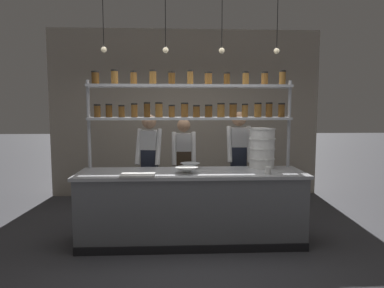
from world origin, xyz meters
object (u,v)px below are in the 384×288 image
chef_left (150,163)px  chef_center (184,163)px  chef_right (239,160)px  prep_bowl_center_front (190,166)px  spice_shelf_unit (191,105)px  cutting_board (138,175)px  prep_bowl_near_left (187,170)px  serving_cup_front (268,170)px  container_stack (262,148)px

chef_left → chef_center: (0.50, 0.19, -0.05)m
chef_left → chef_right: chef_right is taller
chef_left → prep_bowl_center_front: bearing=-26.3°
spice_shelf_unit → cutting_board: spice_shelf_unit is taller
chef_center → prep_bowl_center_front: bearing=-83.0°
spice_shelf_unit → prep_bowl_near_left: size_ratio=9.68×
spice_shelf_unit → chef_right: bearing=27.9°
spice_shelf_unit → serving_cup_front: bearing=-30.2°
chef_right → spice_shelf_unit: bearing=-149.7°
prep_bowl_near_left → prep_bowl_center_front: size_ratio=1.08×
spice_shelf_unit → chef_left: (-0.58, 0.32, -0.83)m
prep_bowl_center_front → spice_shelf_unit: bearing=81.3°
chef_center → container_stack: 1.24m
chef_left → prep_bowl_near_left: size_ratio=5.77×
chef_right → container_stack: size_ratio=3.14×
chef_left → chef_right: (1.31, 0.06, 0.03)m
chef_left → chef_center: chef_left is taller
chef_center → serving_cup_front: bearing=-45.9°
spice_shelf_unit → serving_cup_front: size_ratio=30.94×
prep_bowl_near_left → prep_bowl_center_front: (0.06, 0.35, -0.00)m
chef_left → container_stack: 1.61m
chef_left → cutting_board: bearing=-85.2°
prep_bowl_center_front → serving_cup_front: (0.93, -0.45, 0.01)m
chef_right → cutting_board: size_ratio=4.18×
prep_bowl_center_front → serving_cup_front: size_ratio=2.95×
chef_center → prep_bowl_center_front: size_ratio=6.00×
chef_left → chef_center: size_ratio=1.04×
cutting_board → serving_cup_front: (1.57, 0.05, 0.03)m
spice_shelf_unit → prep_bowl_center_front: 0.81m
chef_left → prep_bowl_center_front: chef_left is taller
container_stack → prep_bowl_near_left: 1.10m
cutting_board → chef_right: bearing=35.2°
container_stack → serving_cup_front: size_ratio=6.02×
prep_bowl_near_left → serving_cup_front: (0.99, -0.09, 0.01)m
prep_bowl_center_front → container_stack: bearing=-0.4°
prep_bowl_center_front → prep_bowl_near_left: bearing=-99.3°
spice_shelf_unit → prep_bowl_center_front: bearing=-98.7°
prep_bowl_near_left → spice_shelf_unit: bearing=80.8°
prep_bowl_center_front → chef_right: bearing=32.5°
cutting_board → spice_shelf_unit: bearing=42.0°
container_stack → chef_left: bearing=164.9°
chef_right → serving_cup_front: 0.94m
spice_shelf_unit → chef_center: size_ratio=1.75×
prep_bowl_center_front → serving_cup_front: 1.04m
spice_shelf_unit → cutting_board: bearing=-138.0°
chef_left → container_stack: size_ratio=3.07×
chef_left → prep_bowl_center_front: size_ratio=6.26×
chef_right → chef_center: bearing=173.5°
chef_left → chef_center: 0.54m
chef_left → cutting_board: chef_left is taller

